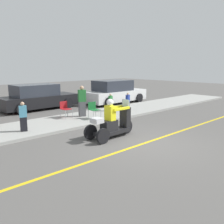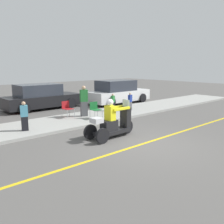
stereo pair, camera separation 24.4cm
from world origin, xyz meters
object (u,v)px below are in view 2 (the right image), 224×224
Objects in this scene: motorcycle_trike at (112,124)px; spectator_mid_group at (130,102)px; spectator_near_curb at (113,102)px; parked_car_lot_center at (118,92)px; spectator_far_back at (84,102)px; folding_chair_curbside at (95,108)px; folding_chair_set_back at (67,108)px; spectator_with_child at (24,117)px; parked_car_lot_far at (41,97)px.

spectator_mid_group is at bearing 36.47° from motorcycle_trike.
spectator_near_curb is 3.77m from parked_car_lot_center.
spectator_far_back is at bearing 170.70° from spectator_mid_group.
folding_chair_curbside is at bearing -144.07° from parked_car_lot_center.
spectator_far_back reaches higher than spectator_mid_group.
spectator_mid_group is at bearing -11.85° from folding_chair_set_back.
folding_chair_curbside is 5.96m from parked_car_lot_center.
spectator_near_curb is 2.95m from folding_chair_set_back.
spectator_with_child is 1.14× the size of spectator_mid_group.
motorcycle_trike is 2.06× the size of spectator_mid_group.
spectator_with_child is at bearing -122.67° from parked_car_lot_far.
spectator_far_back is at bearing -151.37° from parked_car_lot_center.
spectator_mid_group is 0.66× the size of spectator_far_back.
spectator_far_back reaches higher than spectator_near_curb.
parked_car_lot_far is (0.86, 7.63, 0.20)m from motorcycle_trike.
spectator_with_child is at bearing -157.93° from folding_chair_set_back.
spectator_near_curb is 1.22× the size of folding_chair_curbside.
folding_chair_curbside is at bearing -51.65° from folding_chair_set_back.
motorcycle_trike is 3.00m from folding_chair_curbside.
motorcycle_trike reaches higher than spectator_mid_group.
spectator_far_back reaches higher than folding_chair_curbside.
spectator_near_curb is 4.68m from parked_car_lot_far.
folding_chair_set_back is at bearing 168.15° from spectator_mid_group.
folding_chair_set_back is at bearing -157.57° from parked_car_lot_center.
spectator_near_curb is 2.26m from folding_chair_curbside.
folding_chair_curbside is (3.54, -0.06, -0.07)m from spectator_with_child.
spectator_near_curb reaches higher than folding_chair_curbside.
spectator_far_back is (-2.92, 0.48, 0.26)m from spectator_mid_group.
parked_car_lot_center is at bearing 35.93° from folding_chair_curbside.
parked_car_lot_center reaches higher than folding_chair_set_back.
spectator_mid_group is 3.83m from folding_chair_set_back.
spectator_mid_group is (4.13, 3.05, 0.09)m from motorcycle_trike.
parked_car_lot_far is (-3.28, 4.58, 0.11)m from spectator_mid_group.
parked_car_lot_far is at bearing 121.89° from spectator_near_curb.
spectator_with_child is 5.66m from spectator_near_curb.
spectator_with_child reaches higher than folding_chair_curbside.
folding_chair_curbside is at bearing -85.31° from spectator_far_back.
spectator_mid_group reaches higher than folding_chair_curbside.
parked_car_lot_far reaches higher than spectator_near_curb.
spectator_with_child reaches higher than spectator_mid_group.
motorcycle_trike is at bearing -143.53° from spectator_mid_group.
folding_chair_set_back is (-3.75, 0.79, 0.00)m from spectator_mid_group.
motorcycle_trike is 2.63× the size of folding_chair_curbside.
spectator_far_back is at bearing -176.62° from spectator_near_curb.
spectator_mid_group is at bearing 2.56° from spectator_with_child.
motorcycle_trike is at bearing -134.56° from parked_car_lot_center.
folding_chair_set_back is (2.65, 1.07, -0.07)m from spectator_with_child.
parked_car_lot_far is at bearing 94.98° from spectator_far_back.
spectator_near_curb is (5.59, 0.89, -0.09)m from spectator_with_child.
parked_car_lot_far is at bearing 57.33° from spectator_with_child.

